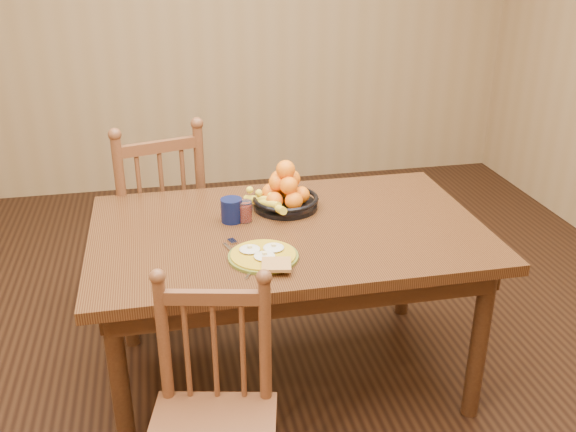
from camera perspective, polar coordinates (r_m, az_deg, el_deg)
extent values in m
cube|color=black|center=(3.03, 0.00, -13.98)|extent=(4.50, 5.00, 0.01)
cube|color=olive|center=(4.89, -6.28, 17.97)|extent=(4.50, 0.01, 2.70)
cube|color=black|center=(2.64, 0.00, -1.43)|extent=(1.60, 1.00, 0.04)
cube|color=black|center=(3.05, -1.60, 0.69)|extent=(1.40, 0.04, 0.10)
cube|color=black|center=(2.32, 2.13, -7.46)|extent=(1.40, 0.04, 0.10)
cube|color=black|center=(2.89, 14.10, -1.43)|extent=(0.04, 0.84, 0.10)
cube|color=black|center=(2.64, -15.51, -4.17)|extent=(0.04, 0.84, 0.10)
cylinder|color=black|center=(2.47, -14.65, -14.72)|extent=(0.07, 0.07, 0.70)
cylinder|color=black|center=(2.73, 16.61, -10.78)|extent=(0.07, 0.07, 0.70)
cylinder|color=black|center=(3.14, -14.22, -5.59)|extent=(0.07, 0.07, 0.70)
cylinder|color=black|center=(3.34, 10.42, -3.24)|extent=(0.07, 0.07, 0.70)
cube|color=#512E18|center=(3.38, -11.78, -0.60)|extent=(0.57, 0.56, 0.04)
cylinder|color=#512E18|center=(3.70, -9.39, -2.51)|extent=(0.04, 0.04, 0.46)
cylinder|color=#512E18|center=(3.62, -15.18, -3.71)|extent=(0.04, 0.04, 0.46)
cylinder|color=#512E18|center=(3.39, -7.43, -4.99)|extent=(0.04, 0.04, 0.46)
cylinder|color=#512E18|center=(3.30, -13.73, -6.38)|extent=(0.04, 0.04, 0.46)
cylinder|color=#512E18|center=(3.15, -7.81, 3.28)|extent=(0.05, 0.05, 0.56)
cylinder|color=#512E18|center=(3.05, -14.60, 2.02)|extent=(0.05, 0.05, 0.56)
cylinder|color=#512E18|center=(3.11, -11.07, 1.75)|extent=(0.02, 0.02, 0.43)
cube|color=#512E18|center=(3.03, -11.44, 6.05)|extent=(0.38, 0.13, 0.05)
cylinder|color=#512E18|center=(2.15, -11.00, -10.84)|extent=(0.04, 0.04, 0.48)
cylinder|color=#512E18|center=(2.11, -2.04, -11.09)|extent=(0.04, 0.04, 0.48)
cylinder|color=#512E18|center=(2.16, -6.51, -11.99)|extent=(0.02, 0.02, 0.37)
cube|color=#512E18|center=(2.04, -6.79, -7.20)|extent=(0.33, 0.10, 0.05)
cylinder|color=#59601E|center=(2.39, -2.22, -3.62)|extent=(0.26, 0.26, 0.01)
cylinder|color=#B58E17|center=(2.39, -2.22, -3.48)|extent=(0.24, 0.24, 0.01)
ellipsoid|color=silver|center=(2.41, -3.42, -2.96)|extent=(0.08, 0.08, 0.01)
cube|color=#F2E08C|center=(2.40, -3.43, -2.73)|extent=(0.02, 0.02, 0.01)
ellipsoid|color=silver|center=(2.42, -1.29, -2.82)|extent=(0.08, 0.08, 0.01)
cube|color=#F2E08C|center=(2.41, -1.29, -2.59)|extent=(0.02, 0.02, 0.01)
ellipsoid|color=silver|center=(2.36, -2.10, -3.57)|extent=(0.08, 0.08, 0.01)
cube|color=#F2E08C|center=(2.35, -2.10, -3.33)|extent=(0.02, 0.02, 0.01)
cube|color=brown|center=(2.30, -1.04, -4.34)|extent=(0.12, 0.12, 0.01)
cube|color=silver|center=(2.44, -5.01, -3.11)|extent=(0.06, 0.14, 0.00)
cube|color=silver|center=(2.52, -4.98, -2.22)|extent=(0.04, 0.05, 0.00)
cube|color=silver|center=(2.30, -3.29, -4.91)|extent=(0.06, 0.11, 0.00)
ellipsoid|color=silver|center=(2.36, -3.93, -4.06)|extent=(0.03, 0.04, 0.01)
cylinder|color=#091033|center=(2.68, -5.04, 0.52)|extent=(0.09, 0.09, 0.10)
torus|color=#091033|center=(2.68, -3.94, 0.61)|extent=(0.07, 0.02, 0.07)
cylinder|color=black|center=(2.66, -5.08, 1.43)|extent=(0.08, 0.08, 0.00)
cylinder|color=silver|center=(2.68, -3.87, 0.42)|extent=(0.06, 0.06, 0.09)
cylinder|color=maroon|center=(2.68, -3.87, 0.28)|extent=(0.05, 0.05, 0.07)
cylinder|color=black|center=(2.81, -0.21, 0.91)|extent=(0.28, 0.28, 0.02)
torus|color=black|center=(2.80, -0.21, 1.57)|extent=(0.29, 0.29, 0.02)
cylinder|color=black|center=(2.81, -0.21, 0.76)|extent=(0.10, 0.10, 0.01)
sphere|color=orange|center=(2.81, 1.19, 1.91)|extent=(0.07, 0.07, 0.07)
sphere|color=orange|center=(2.86, -0.05, 2.37)|extent=(0.08, 0.08, 0.08)
sphere|color=orange|center=(2.82, -1.52, 2.10)|extent=(0.08, 0.08, 0.08)
sphere|color=orange|center=(2.75, -1.21, 1.39)|extent=(0.07, 0.07, 0.07)
sphere|color=orange|center=(2.74, 0.52, 1.35)|extent=(0.08, 0.08, 0.08)
sphere|color=orange|center=(2.80, 0.26, 3.32)|extent=(0.08, 0.08, 0.08)
sphere|color=orange|center=(2.77, -0.97, 3.00)|extent=(0.07, 0.07, 0.07)
sphere|color=orange|center=(2.73, 0.06, 2.73)|extent=(0.08, 0.08, 0.08)
sphere|color=orange|center=(2.75, -0.22, 4.15)|extent=(0.08, 0.08, 0.08)
sphere|color=orange|center=(2.82, -0.84, 3.31)|extent=(0.07, 0.07, 0.07)
cylinder|color=yellow|center=(2.75, -1.89, 1.11)|extent=(0.10, 0.17, 0.07)
cylinder|color=yellow|center=(2.79, -2.47, 1.47)|extent=(0.14, 0.15, 0.07)
cylinder|color=yellow|center=(2.71, -1.08, 0.75)|extent=(0.06, 0.18, 0.07)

